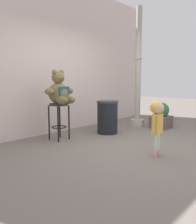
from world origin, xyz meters
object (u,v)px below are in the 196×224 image
object	(u,v)px
teddy_bear	(59,91)
child_walking	(157,116)
planter_with_shrub	(161,116)
bar_stool_with_teddy	(59,114)
lamppost	(138,80)
trash_bin	(107,117)

from	to	relation	value
teddy_bear	child_walking	bearing A→B (deg)	-80.94
teddy_bear	planter_with_shrub	size ratio (longest dim) A/B	1.04
bar_stool_with_teddy	lamppost	xyz separation A→B (m)	(2.31, -0.42, 0.69)
bar_stool_with_teddy	teddy_bear	size ratio (longest dim) A/B	1.11
teddy_bear	lamppost	distance (m)	2.35
child_walking	trash_bin	bearing A→B (deg)	-123.92
bar_stool_with_teddy	trash_bin	distance (m)	1.18
teddy_bear	trash_bin	world-z (taller)	teddy_bear
trash_bin	planter_with_shrub	xyz separation A→B (m)	(1.39, -0.64, -0.08)
child_walking	planter_with_shrub	distance (m)	2.43
bar_stool_with_teddy	child_walking	xyz separation A→B (m)	(0.32, -2.01, 0.12)
teddy_bear	trash_bin	size ratio (longest dim) A/B	0.90
child_walking	lamppost	distance (m)	2.62
child_walking	planter_with_shrub	bearing A→B (deg)	-163.20
trash_bin	planter_with_shrub	world-z (taller)	trash_bin
teddy_bear	planter_with_shrub	bearing A→B (deg)	-21.17
teddy_bear	planter_with_shrub	xyz separation A→B (m)	(2.50, -0.97, -0.69)
child_walking	planter_with_shrub	world-z (taller)	child_walking
teddy_bear	trash_bin	xyz separation A→B (m)	(1.12, -0.33, -0.61)
trash_bin	lamppost	distance (m)	1.46
planter_with_shrub	teddy_bear	bearing A→B (deg)	158.83
bar_stool_with_teddy	lamppost	distance (m)	2.45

